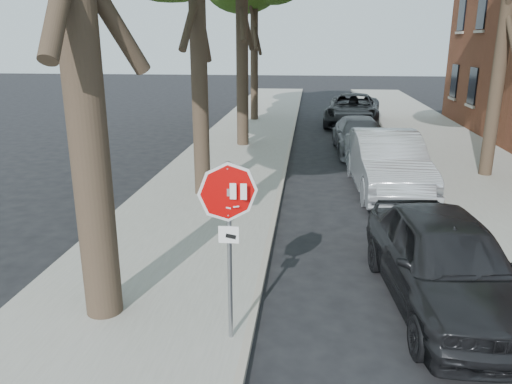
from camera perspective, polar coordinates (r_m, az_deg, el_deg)
ground at (r=7.54m, az=2.64°, el=-17.23°), size 120.00×120.00×0.00m
sidewalk_left at (r=18.92m, az=-2.61°, el=4.12°), size 4.00×55.00×0.12m
sidewalk_right at (r=19.54m, az=22.90°, el=3.21°), size 4.00×55.00×0.12m
curb_left at (r=18.72m, az=3.62°, el=3.99°), size 0.12×55.00×0.13m
curb_right at (r=19.05m, az=16.98°, el=3.50°), size 0.12×55.00×0.13m
stop_sign at (r=6.69m, az=-3.14°, el=-3.03°), size 0.76×0.34×2.61m
car_a at (r=8.76m, az=20.76°, el=-7.38°), size 2.31×4.80×1.58m
car_b at (r=14.95m, az=14.74°, el=3.30°), size 2.09×5.31×1.72m
car_c at (r=20.04m, az=11.75°, el=6.31°), size 2.10×4.74×1.35m
car_d at (r=26.79m, az=11.01°, el=9.22°), size 3.35×6.08×1.61m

